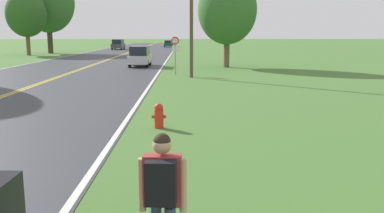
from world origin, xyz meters
TOP-DOWN VIEW (x-y plane):
  - hitchhiker_person at (8.43, 4.36)m, footprint 0.61×0.45m
  - fire_hydrant at (7.87, 12.25)m, footprint 0.45×0.29m
  - traffic_sign at (7.98, 28.98)m, footprint 0.60×0.10m
  - utility_pole_midground at (9.11, 27.10)m, footprint 1.80×0.24m
  - tree_behind_sign at (-11.22, 60.42)m, footprint 7.55×7.55m
  - tree_mid_treeline at (-12.39, 55.02)m, footprint 5.24×5.24m
  - tree_right_cluster at (12.32, 35.36)m, footprint 5.09×5.09m
  - car_silver_suv_approaching at (4.63, 36.39)m, footprint 1.77×4.17m
  - car_dark_grey_suv_mid_near at (-3.52, 74.33)m, footprint 2.04×4.17m
  - car_dark_green_hatchback_mid_far at (5.10, 87.60)m, footprint 1.99×4.12m

SIDE VIEW (x-z plane):
  - fire_hydrant at x=7.87m, z-range 0.01..0.80m
  - car_dark_green_hatchback_mid_far at x=5.10m, z-range 0.05..1.47m
  - car_silver_suv_approaching at x=4.63m, z-range 0.04..1.85m
  - car_dark_grey_suv_mid_near at x=-3.52m, z-range 0.04..1.86m
  - hitchhiker_person at x=8.43m, z-range 0.20..1.99m
  - traffic_sign at x=7.98m, z-range 0.70..3.43m
  - utility_pole_midground at x=9.11m, z-range 0.16..9.54m
  - tree_right_cluster at x=12.32m, z-range 0.98..8.82m
  - tree_mid_treeline at x=-12.39m, z-range 1.19..9.64m
  - tree_behind_sign at x=-11.22m, z-range 1.47..13.13m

